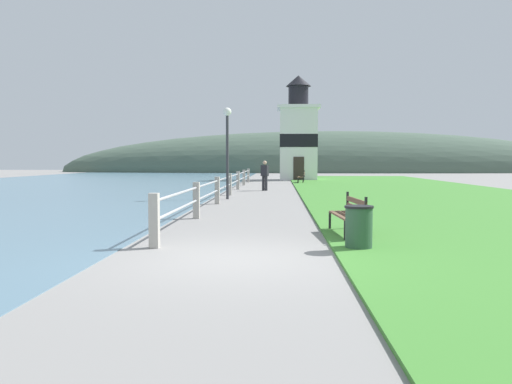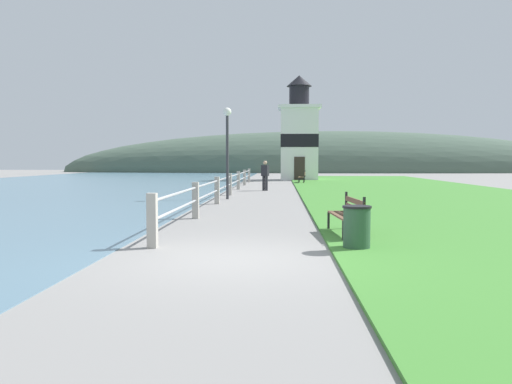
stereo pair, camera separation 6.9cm
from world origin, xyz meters
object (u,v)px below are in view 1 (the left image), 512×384
lighthouse (298,137)px  trash_bin (359,228)px  lamp_post (227,136)px  park_bench_midway (302,176)px  park_bench_near (349,212)px  person_strolling (265,174)px

lighthouse → trash_bin: lighthouse is taller
lamp_post → park_bench_midway: bearing=75.6°
park_bench_near → trash_bin: bearing=83.0°
lighthouse → lamp_post: bearing=-100.0°
park_bench_midway → trash_bin: size_ratio=2.05×
park_bench_near → park_bench_midway: same height
trash_bin → park_bench_near: bearing=87.8°
park_bench_midway → lighthouse: bearing=-84.6°
lighthouse → lamp_post: 22.42m
person_strolling → lamp_post: size_ratio=0.42×
lighthouse → trash_bin: bearing=-90.3°
park_bench_midway → lighthouse: lighthouse is taller
park_bench_near → person_strolling: 16.98m
lighthouse → trash_bin: (-0.16, -34.31, -3.33)m
lighthouse → lamp_post: lighthouse is taller
park_bench_near → lamp_post: 11.40m
park_bench_near → person_strolling: person_strolling is taller
park_bench_midway → lighthouse: size_ratio=0.19×
lighthouse → person_strolling: size_ratio=5.40×
lighthouse → park_bench_near: bearing=-90.2°
park_bench_near → park_bench_midway: bearing=-95.1°
person_strolling → trash_bin: (2.29, -18.54, -0.48)m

